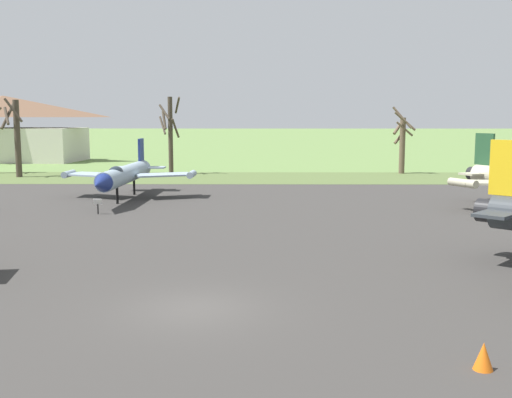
{
  "coord_description": "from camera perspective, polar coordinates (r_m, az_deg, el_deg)",
  "views": [
    {
      "loc": [
        2.18,
        -18.81,
        6.11
      ],
      "look_at": [
        1.82,
        14.13,
        1.66
      ],
      "focal_mm": 42.95,
      "sensor_mm": 36.0,
      "label": 1
    }
  ],
  "objects": [
    {
      "name": "bare_tree_center",
      "position": [
        65.43,
        -8.01,
        6.22
      ],
      "size": [
        2.43,
        2.4,
        8.18
      ],
      "color": "#42382D",
      "rests_on": "ground"
    },
    {
      "name": "bare_tree_left_of_center",
      "position": [
        66.09,
        -21.46,
        5.62
      ],
      "size": [
        2.37,
        2.8,
        7.93
      ],
      "color": "#42382D",
      "rests_on": "ground"
    },
    {
      "name": "visitor_building",
      "position": [
        91.79,
        -22.38,
        6.07
      ],
      "size": [
        22.41,
        11.68,
        8.97
      ],
      "color": "beige",
      "rests_on": "ground"
    },
    {
      "name": "grass_verge_strip",
      "position": [
        61.13,
        -1.42,
        1.97
      ],
      "size": [
        130.62,
        12.0,
        0.06
      ],
      "primitive_type": "cube",
      "color": "#526535",
      "rests_on": "ground"
    },
    {
      "name": "traffic_cone",
      "position": [
        16.15,
        20.42,
        -13.63
      ],
      "size": [
        0.52,
        0.52,
        0.74
      ],
      "primitive_type": "cone",
      "color": "orange",
      "rests_on": "ground"
    },
    {
      "name": "ground_plane",
      "position": [
        19.9,
        -5.78,
        -10.23
      ],
      "size": [
        600.0,
        600.0,
        0.0
      ],
      "primitive_type": "plane",
      "color": "#607F42"
    },
    {
      "name": "jet_fighter_rear_center",
      "position": [
        45.76,
        -12.16,
        2.25
      ],
      "size": [
        9.99,
        13.88,
        4.33
      ],
      "color": "#8EA3B2",
      "rests_on": "ground"
    },
    {
      "name": "info_placard_rear_center",
      "position": [
        39.47,
        -14.52,
        -0.54
      ],
      "size": [
        0.52,
        0.22,
        1.03
      ],
      "color": "black",
      "rests_on": "ground"
    },
    {
      "name": "bare_tree_right_of_center",
      "position": [
        67.3,
        13.45,
        5.28
      ],
      "size": [
        2.47,
        2.45,
        7.18
      ],
      "color": "brown",
      "rests_on": "ground"
    },
    {
      "name": "asphalt_apron",
      "position": [
        32.94,
        -3.18,
        -2.97
      ],
      "size": [
        70.62,
        44.98,
        0.05
      ],
      "primitive_type": "cube",
      "color": "#383533",
      "rests_on": "ground"
    }
  ]
}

